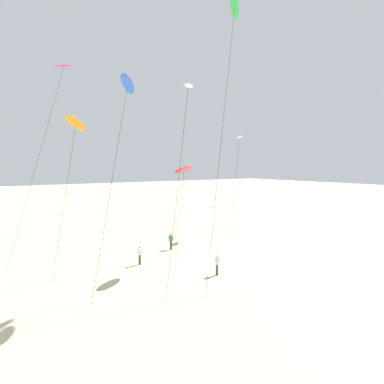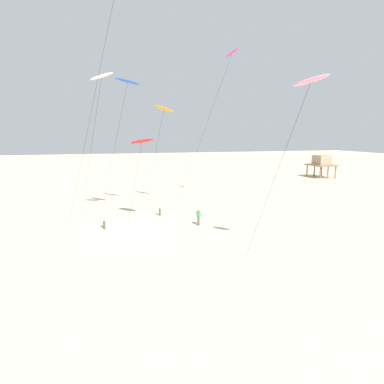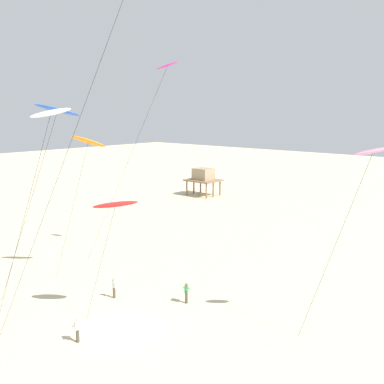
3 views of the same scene
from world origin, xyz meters
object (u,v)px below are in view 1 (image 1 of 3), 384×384
Objects in this scene: kite_magenta at (63,69)px; kite_red at (184,170)px; kite_orange at (76,124)px; kite_flyer_middle at (171,241)px; kite_flyer_nearest at (140,255)px; kite_pink at (239,138)px; kite_white at (188,87)px; kite_green at (234,10)px; kite_blue at (127,86)px; kite_flyer_furthest at (217,264)px.

kite_magenta reaches higher than kite_red.
kite_flyer_middle is (9.81, 1.52, -11.20)m from kite_orange.
kite_red is 5.25× the size of kite_flyer_nearest.
kite_orange is (-22.08, -4.91, -0.09)m from kite_pink.
kite_white is at bearing -49.73° from kite_orange.
kite_orange is 12.29m from kite_flyer_nearest.
kite_green is at bearing -51.53° from kite_magenta.
kite_orange is at bearing 120.03° from kite_blue.
kite_red is 0.58× the size of kite_white.
kite_flyer_nearest is (4.82, -1.54, -11.20)m from kite_orange.
kite_red is (6.80, -11.95, -10.05)m from kite_magenta.
kite_magenta reaches higher than kite_flyer_furthest.
kite_orange is (-1.21, -8.17, -6.33)m from kite_magenta.
kite_white is at bearing -72.27° from kite_magenta.
kite_magenta is at bearing 107.73° from kite_white.
kite_magenta is at bearing 110.37° from kite_flyer_nearest.
kite_magenta is 1.52× the size of kite_pink.
kite_blue is (1.38, -12.66, -3.77)m from kite_magenta.
kite_green is 13.62× the size of kite_flyer_nearest.
kite_flyer_middle is (7.22, 6.00, -13.75)m from kite_blue.
kite_flyer_furthest is at bearing -27.59° from kite_blue.
kite_magenta is (-10.86, 13.66, -3.50)m from kite_green.
kite_red is at bearing -34.94° from kite_flyer_nearest.
kite_flyer_nearest is 1.00× the size of kite_flyer_furthest.
kite_red is 7.28m from kite_white.
kite_pink is at bearing 37.35° from kite_white.
kite_blue is 9.22× the size of kite_flyer_nearest.
kite_pink is at bearing 43.06° from kite_flyer_furthest.
kite_green is at bearing 32.20° from kite_flyer_furthest.
kite_green reaches higher than kite_orange.
kite_red is (-4.05, 1.72, -13.55)m from kite_green.
kite_white is (-5.92, -1.76, -7.44)m from kite_green.
kite_flyer_middle is at bearing 71.25° from kite_red.
kite_pink is (20.87, -3.26, -6.24)m from kite_magenta.
kite_flyer_furthest is (-1.17, -9.17, 0.00)m from kite_flyer_middle.
kite_orange is at bearing -167.47° from kite_pink.
kite_white is (4.93, -15.43, -3.94)m from kite_magenta.
kite_blue is 15.35m from kite_flyer_furthest.
kite_white reaches higher than kite_flyer_middle.
kite_green is 13.62× the size of kite_flyer_middle.
kite_white is at bearing -142.65° from kite_pink.
kite_green reaches higher than kite_red.
kite_green is 1.48× the size of kite_blue.
kite_white is 16.58m from kite_flyer_middle.
kite_red is 0.69× the size of kite_pink.
kite_white is 9.80m from kite_orange.
kite_flyer_furthest is (-3.43, -2.16, -21.03)m from kite_green.
kite_blue reaches higher than kite_flyer_middle.
kite_pink is at bearing 25.74° from kite_blue.
kite_pink reaches higher than kite_flyer_furthest.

